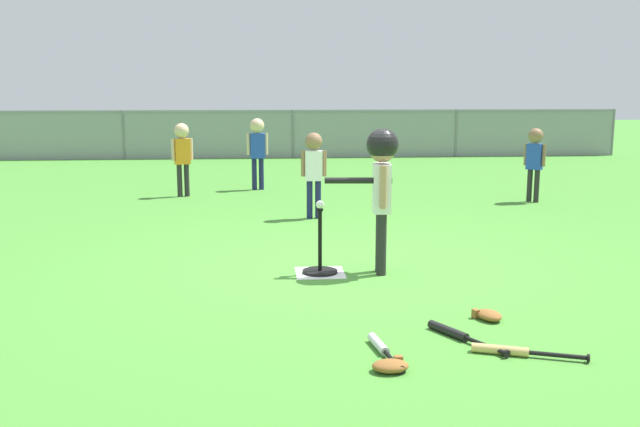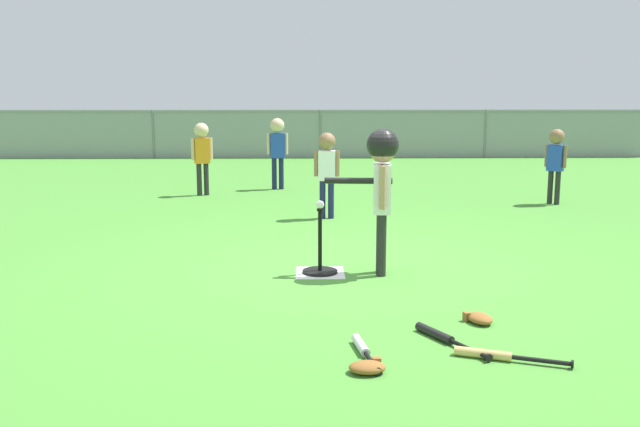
% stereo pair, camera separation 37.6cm
% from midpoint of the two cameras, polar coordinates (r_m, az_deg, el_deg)
% --- Properties ---
extents(ground_plane, '(60.00, 60.00, 0.00)m').
position_cam_midpoint_polar(ground_plane, '(6.55, 0.26, -4.49)').
color(ground_plane, '#478C33').
extents(home_plate, '(0.44, 0.44, 0.01)m').
position_cam_midpoint_polar(home_plate, '(6.39, -1.69, -4.84)').
color(home_plate, white).
rests_on(home_plate, ground_plane).
extents(batting_tee, '(0.32, 0.32, 0.59)m').
position_cam_midpoint_polar(batting_tee, '(6.37, -1.70, -4.10)').
color(batting_tee, black).
rests_on(batting_tee, ground_plane).
extents(baseball_on_tee, '(0.07, 0.07, 0.07)m').
position_cam_midpoint_polar(baseball_on_tee, '(6.26, -1.72, 0.72)').
color(baseball_on_tee, white).
rests_on(baseball_on_tee, batting_tee).
extents(batter_child, '(0.65, 0.37, 1.31)m').
position_cam_midpoint_polar(batter_child, '(6.22, 3.29, 3.47)').
color(batter_child, '#262626').
rests_on(batter_child, ground_plane).
extents(fielder_near_right, '(0.32, 0.22, 1.13)m').
position_cam_midpoint_polar(fielder_near_right, '(11.04, -12.11, 5.10)').
color(fielder_near_right, '#262626').
rests_on(fielder_near_right, ground_plane).
extents(fielder_deep_right, '(0.33, 0.22, 1.10)m').
position_cam_midpoint_polar(fielder_deep_right, '(8.95, -1.72, 4.08)').
color(fielder_deep_right, '#191E4C').
rests_on(fielder_deep_right, ground_plane).
extents(fielder_deep_center, '(0.35, 0.23, 1.17)m').
position_cam_midpoint_polar(fielder_deep_center, '(11.61, -6.05, 5.64)').
color(fielder_deep_center, '#191E4C').
rests_on(fielder_deep_center, ground_plane).
extents(fielder_near_left, '(0.25, 0.24, 1.09)m').
position_cam_midpoint_polar(fielder_near_left, '(10.68, 16.10, 4.60)').
color(fielder_near_left, '#262626').
rests_on(fielder_near_left, ground_plane).
extents(spare_bat_silver, '(0.14, 0.58, 0.06)m').
position_cam_midpoint_polar(spare_bat_silver, '(4.53, 2.61, -10.86)').
color(spare_bat_silver, silver).
rests_on(spare_bat_silver, ground_plane).
extents(spare_bat_wood, '(0.68, 0.29, 0.06)m').
position_cam_midpoint_polar(spare_bat_wood, '(4.59, 13.06, -10.86)').
color(spare_bat_wood, '#DBB266').
rests_on(spare_bat_wood, ground_plane).
extents(spare_bat_black, '(0.39, 0.63, 0.06)m').
position_cam_midpoint_polar(spare_bat_black, '(4.82, 8.76, -9.66)').
color(spare_bat_black, black).
rests_on(spare_bat_black, ground_plane).
extents(glove_by_plate, '(0.22, 0.26, 0.07)m').
position_cam_midpoint_polar(glove_by_plate, '(5.23, 11.53, -8.11)').
color(glove_by_plate, brown).
rests_on(glove_by_plate, ground_plane).
extents(glove_near_bats, '(0.23, 0.18, 0.07)m').
position_cam_midpoint_polar(glove_near_bats, '(4.25, 3.19, -12.29)').
color(glove_near_bats, brown).
rests_on(glove_near_bats, ground_plane).
extents(outfield_fence, '(16.06, 0.06, 1.15)m').
position_cam_midpoint_polar(outfield_fence, '(16.97, -2.86, 6.61)').
color(outfield_fence, slate).
rests_on(outfield_fence, ground_plane).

